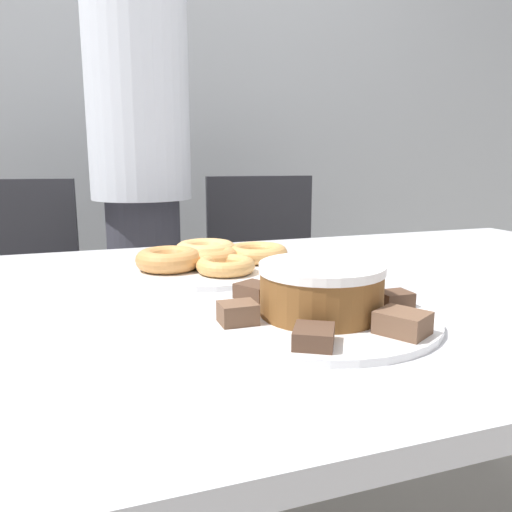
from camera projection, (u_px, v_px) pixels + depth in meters
The scene contains 19 objects.
wall_back at pixel (137, 85), 2.21m from camera, with size 8.00×0.05×2.60m.
table at pixel (248, 333), 0.86m from camera, with size 1.96×0.96×0.76m.
person_standing at pixel (141, 179), 1.52m from camera, with size 0.30×0.30×1.72m.
office_chair_left at pixel (8, 339), 1.51m from camera, with size 0.50×0.50×0.92m.
office_chair_right at pixel (269, 312), 1.78m from camera, with size 0.48×0.48×0.92m.
plate_cake at pixel (320, 317), 0.69m from camera, with size 0.32×0.32×0.01m.
plate_donuts at pixel (212, 268), 1.00m from camera, with size 0.34×0.34×0.01m.
frosted_cake at pixel (321, 289), 0.68m from camera, with size 0.17×0.17×0.07m.
lamington_0 at pixel (238, 313), 0.65m from camera, with size 0.05×0.04×0.03m.
lamington_1 at pixel (314, 336), 0.57m from camera, with size 0.07×0.07×0.02m.
lamington_2 at pixel (403, 323), 0.61m from camera, with size 0.07×0.08×0.03m.
lamington_3 at pixel (395, 299), 0.72m from camera, with size 0.05×0.04×0.02m.
lamington_4 at pixel (326, 284), 0.80m from camera, with size 0.06×0.06×0.03m.
lamington_5 at pixel (255, 291), 0.76m from camera, with size 0.07×0.07×0.02m.
donut_0 at pixel (212, 257), 1.00m from camera, with size 0.11×0.11×0.03m.
donut_1 at pixel (206, 251), 1.05m from camera, with size 0.13×0.13×0.04m.
donut_2 at pixel (169, 259), 0.96m from camera, with size 0.13×0.13×0.04m.
donut_3 at pixel (226, 265), 0.93m from camera, with size 0.11×0.11×0.03m.
donut_4 at pixel (257, 253), 1.04m from camera, with size 0.13×0.13×0.03m.
Camera 1 is at (-0.25, -0.78, 0.98)m, focal length 35.00 mm.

